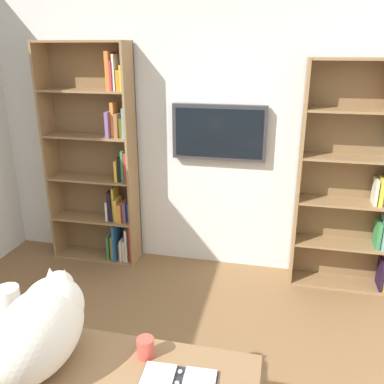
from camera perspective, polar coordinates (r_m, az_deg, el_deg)
wall_back at (r=3.87m, az=3.60°, el=8.41°), size 4.52×0.06×2.70m
bookshelf_left at (r=3.81m, az=23.34°, el=1.71°), size 0.94×0.28×2.02m
bookshelf_right at (r=4.12m, az=-12.50°, el=3.98°), size 0.88×0.28×2.15m
wall_mounted_tv at (r=3.79m, az=3.76°, el=8.26°), size 0.87×0.07×0.51m
cat at (r=2.01m, az=-19.97°, el=-16.89°), size 0.33×0.68×0.39m
paper_towel_roll at (r=2.27m, az=-23.94°, el=-14.95°), size 0.11×0.11×0.26m
coffee_mug at (r=2.03m, az=-6.50°, el=-20.72°), size 0.08×0.08×0.10m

